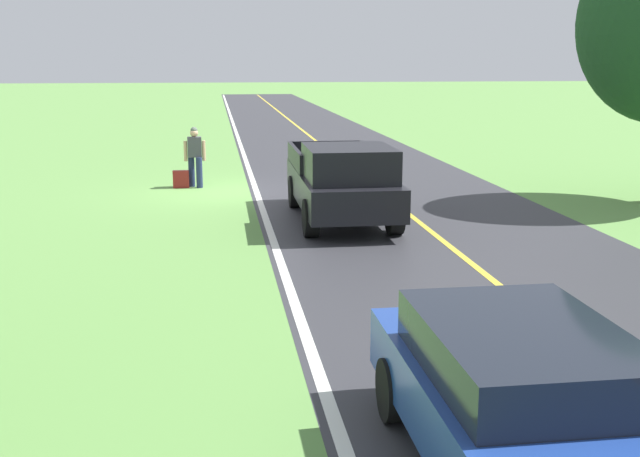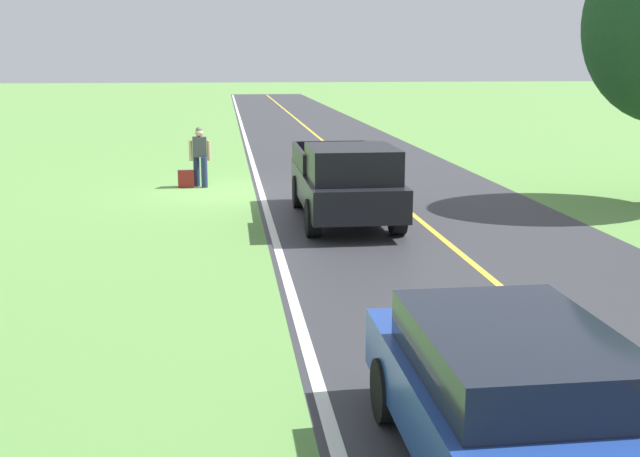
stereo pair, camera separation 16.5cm
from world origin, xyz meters
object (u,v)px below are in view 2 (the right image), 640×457
(suitcase_carried, at_px, (186,179))
(sedan_ahead_same_lane, at_px, (517,405))
(hitchhiker_walking, at_px, (200,153))
(pickup_truck_passing, at_px, (346,180))

(suitcase_carried, height_order, sedan_ahead_same_lane, sedan_ahead_same_lane)
(hitchhiker_walking, bearing_deg, suitcase_carried, 12.32)
(sedan_ahead_same_lane, bearing_deg, hitchhiker_walking, -79.27)
(pickup_truck_passing, height_order, sedan_ahead_same_lane, pickup_truck_passing)
(suitcase_carried, xyz_separation_m, sedan_ahead_same_lane, (-3.57, 16.55, 0.50))
(hitchhiker_walking, bearing_deg, pickup_truck_passing, 122.42)
(suitcase_carried, distance_m, sedan_ahead_same_lane, 16.93)
(hitchhiker_walking, xyz_separation_m, suitcase_carried, (0.42, 0.09, -0.73))
(hitchhiker_walking, relative_size, pickup_truck_passing, 0.32)
(hitchhiker_walking, distance_m, sedan_ahead_same_lane, 16.93)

